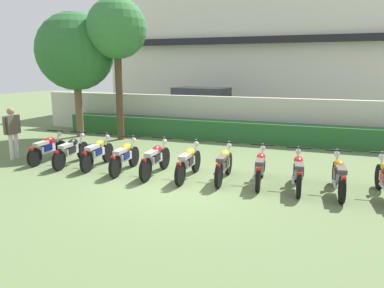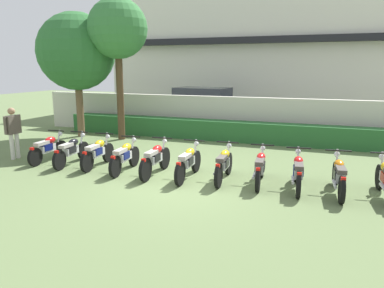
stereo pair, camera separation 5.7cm
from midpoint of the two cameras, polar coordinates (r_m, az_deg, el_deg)
ground at (r=9.40m, az=-2.22°, el=-6.33°), size 60.00×60.00×0.00m
building at (r=24.55m, az=12.36°, el=14.48°), size 19.86×6.50×8.31m
compound_wall at (r=15.45m, az=7.10°, el=4.09°), size 18.87×0.30×1.72m
hedge_row at (r=14.84m, az=6.45°, el=1.98°), size 15.10×0.70×0.80m
parked_car at (r=19.17m, az=1.78°, el=5.90°), size 4.70×2.54×1.89m
tree_near_inspector at (r=16.36m, az=-17.77°, el=13.48°), size 3.19×3.19×5.16m
tree_far_side at (r=15.29m, az=-11.73°, el=16.99°), size 2.36×2.36×5.59m
motorcycle_in_row_0 at (r=12.39m, az=-21.69°, el=-0.61°), size 0.60×1.78×0.94m
motorcycle_in_row_1 at (r=11.76m, az=-18.43°, el=-0.98°), size 0.60×1.91×0.95m
motorcycle_in_row_2 at (r=11.26m, az=-14.65°, el=-1.27°), size 0.60×1.82×0.96m
motorcycle_in_row_3 at (r=10.59m, az=-10.59°, el=-1.91°), size 0.60×1.82×0.96m
motorcycle_in_row_4 at (r=10.16m, az=-5.88°, el=-2.30°), size 0.60×1.94×0.98m
motorcycle_in_row_5 at (r=9.80m, az=-0.73°, el=-2.81°), size 0.60×1.93×0.96m
motorcycle_in_row_6 at (r=9.63m, az=4.81°, el=-3.11°), size 0.60×1.83×0.96m
motorcycle_in_row_7 at (r=9.48m, az=10.40°, el=-3.56°), size 0.60×1.80×0.95m
motorcycle_in_row_8 at (r=9.29m, az=15.99°, el=-4.12°), size 0.60×1.82×0.96m
motorcycle_in_row_9 at (r=9.28m, az=21.70°, el=-4.54°), size 0.60×1.90×0.96m
inspector_person at (r=13.10m, az=-26.27°, el=2.11°), size 0.22×0.67×1.67m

